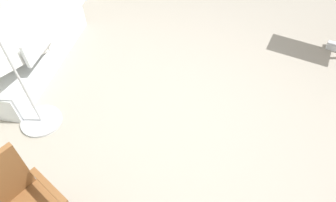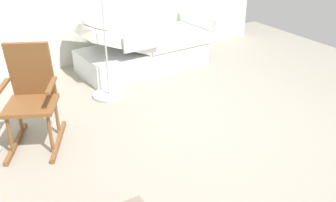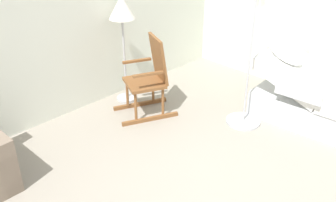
% 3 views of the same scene
% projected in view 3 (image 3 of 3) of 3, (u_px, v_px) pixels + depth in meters
% --- Properties ---
extents(back_wall, '(5.89, 0.10, 2.70)m').
position_uv_depth(back_wall, '(48.00, 14.00, 4.59)').
color(back_wall, silver).
rests_on(back_wall, ground).
extents(hospital_bed, '(1.14, 2.18, 0.96)m').
position_uv_depth(hospital_bed, '(335.00, 105.00, 4.80)').
color(hospital_bed, silver).
rests_on(hospital_bed, ground).
extents(rocking_chair, '(0.89, 0.74, 1.05)m').
position_uv_depth(rocking_chair, '(150.00, 78.00, 5.02)').
color(rocking_chair, brown).
rests_on(rocking_chair, ground).
extents(floor_lamp, '(0.34, 0.34, 1.48)m').
position_uv_depth(floor_lamp, '(122.00, 15.00, 5.00)').
color(floor_lamp, '#B2B5BA').
rests_on(floor_lamp, ground).
extents(iv_pole, '(0.44, 0.44, 1.69)m').
position_uv_depth(iv_pole, '(245.00, 105.00, 4.90)').
color(iv_pole, '#B2B5BA').
rests_on(iv_pole, ground).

